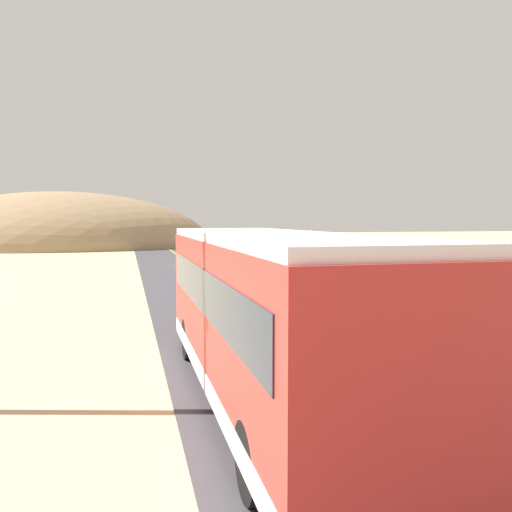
# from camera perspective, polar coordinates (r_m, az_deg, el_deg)

# --- Properties ---
(ground_plane) EXTENTS (240.00, 240.00, 0.00)m
(ground_plane) POSITION_cam_1_polar(r_m,az_deg,el_deg) (9.61, 17.23, -17.18)
(ground_plane) COLOR #CCB284
(road_surface) EXTENTS (8.00, 120.00, 0.02)m
(road_surface) POSITION_cam_1_polar(r_m,az_deg,el_deg) (9.60, 17.24, -17.13)
(road_surface) COLOR #423F44
(road_surface) RESTS_ON ground
(road_centre_line) EXTENTS (0.16, 117.60, 0.00)m
(road_centre_line) POSITION_cam_1_polar(r_m,az_deg,el_deg) (9.60, 17.24, -17.06)
(road_centre_line) COLOR #D8CC4C
(road_centre_line) RESTS_ON road_surface
(livestock_truck) EXTENTS (2.53, 9.70, 3.02)m
(livestock_truck) POSITION_cam_1_polar(r_m,az_deg,el_deg) (26.44, -1.04, 0.52)
(livestock_truck) COLOR #3359A5
(livestock_truck) RESTS_ON road_surface
(bus) EXTENTS (2.54, 10.00, 3.21)m
(bus) POSITION_cam_1_polar(r_m,az_deg,el_deg) (9.49, 1.41, -6.28)
(bus) COLOR red
(bus) RESTS_ON road_surface
(car_far) EXTENTS (1.90, 4.62, 1.93)m
(car_far) POSITION_cam_1_polar(r_m,az_deg,el_deg) (38.78, -6.11, 0.61)
(car_far) COLOR silver
(car_far) RESTS_ON road_surface
(boulder_mid_field) EXTENTS (1.50, 1.95, 0.98)m
(boulder_mid_field) POSITION_cam_1_polar(r_m,az_deg,el_deg) (31.71, 24.97, -1.62)
(boulder_mid_field) COLOR #756656
(boulder_mid_field) RESTS_ON ground
(boulder_far_horizon) EXTENTS (1.39, 1.49, 1.13)m
(boulder_far_horizon) POSITION_cam_1_polar(r_m,az_deg,el_deg) (39.92, 22.08, -0.32)
(boulder_far_horizon) COLOR gray
(boulder_far_horizon) RESTS_ON ground
(distant_hill) EXTENTS (38.37, 26.48, 14.17)m
(distant_hill) POSITION_cam_1_polar(r_m,az_deg,el_deg) (69.43, -21.15, 1.01)
(distant_hill) COLOR #997C5A
(distant_hill) RESTS_ON ground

